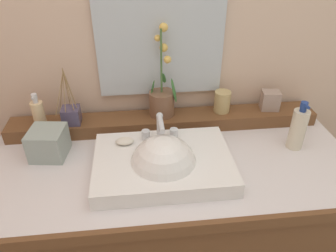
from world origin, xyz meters
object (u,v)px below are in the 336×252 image
tissue_box (48,143)px  reed_diffuser (71,115)px  sink_basin (163,166)px  soap_bar (125,141)px  trinket_box (270,100)px  soap_dispenser (38,113)px  tumbler_cup (222,102)px  potted_plant (162,97)px  lotion_bottle (298,128)px

tissue_box → reed_diffuser: bearing=61.9°
sink_basin → tissue_box: sink_basin is taller
tissue_box → soap_bar: bearing=-8.2°
trinket_box → tissue_box: 0.96m
soap_dispenser → tumbler_cup: soap_dispenser is taller
sink_basin → soap_bar: bearing=142.1°
potted_plant → reed_diffuser: 0.39m
potted_plant → reed_diffuser: size_ratio=1.59×
sink_basin → trinket_box: (0.51, 0.31, 0.08)m
sink_basin → trinket_box: bearing=31.1°
trinket_box → reed_diffuser: bearing=-170.5°
sink_basin → lotion_bottle: 0.56m
trinket_box → lotion_bottle: (0.03, -0.22, -0.01)m
soap_bar → lotion_bottle: bearing=-1.1°
soap_bar → trinket_box: (0.65, 0.20, 0.03)m
soap_bar → lotion_bottle: (0.68, -0.01, 0.02)m
lotion_bottle → tissue_box: 0.98m
tumbler_cup → sink_basin: bearing=-133.1°
tumbler_cup → potted_plant: bearing=179.2°
reed_diffuser → soap_dispenser: bearing=-177.8°
potted_plant → sink_basin: bearing=-94.8°
tissue_box → tumbler_cup: bearing=12.8°
soap_bar → reed_diffuser: (-0.22, 0.18, 0.03)m
sink_basin → potted_plant: (0.03, 0.32, 0.12)m
lotion_bottle → tissue_box: (-0.98, 0.06, -0.03)m
sink_basin → lotion_bottle: bearing=9.8°
lotion_bottle → soap_bar: bearing=178.9°
soap_dispenser → lotion_bottle: size_ratio=0.70×
potted_plant → tissue_box: bearing=-159.8°
soap_bar → sink_basin: bearing=-37.9°
soap_dispenser → sink_basin: bearing=-30.1°
tissue_box → lotion_bottle: bearing=-3.2°
lotion_bottle → tissue_box: size_ratio=1.58×
trinket_box → sink_basin: bearing=-140.9°
sink_basin → tumbler_cup: bearing=46.9°
sink_basin → tumbler_cup: sink_basin is taller
reed_diffuser → lotion_bottle: (0.90, -0.19, -0.01)m
reed_diffuser → lotion_bottle: reed_diffuser is taller
reed_diffuser → trinket_box: 0.87m
soap_dispenser → reed_diffuser: 0.13m
sink_basin → potted_plant: 0.34m
soap_bar → potted_plant: bearing=52.1°
sink_basin → soap_bar: sink_basin is taller
tumbler_cup → soap_bar: bearing=-154.4°
soap_dispenser → tissue_box: (0.05, -0.13, -0.06)m
lotion_bottle → soap_dispenser: bearing=169.7°
soap_bar → tumbler_cup: tumbler_cup is taller
soap_dispenser → tissue_box: bearing=-67.8°
soap_dispenser → tumbler_cup: (0.78, 0.03, -0.01)m
potted_plant → reed_diffuser: bearing=-175.5°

